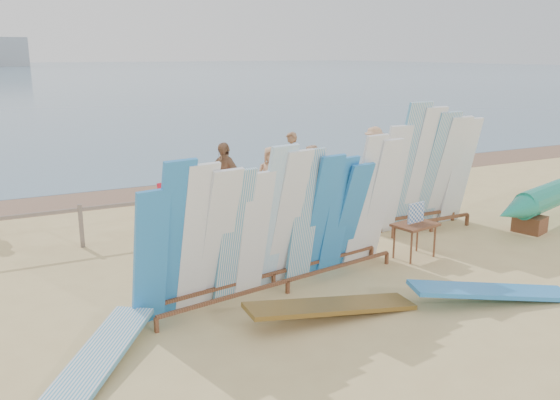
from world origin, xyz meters
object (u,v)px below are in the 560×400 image
main_surfboard_rack (281,225)px  beachgoer_8 (311,176)px  flat_board_d (491,302)px  beachgoer_10 (390,166)px  flat_board_e (94,374)px  beach_chair_right (173,208)px  beachgoer_extra_0 (374,154)px  flat_board_c (332,317)px  side_surfboard_rack (427,173)px  beach_chair_left (232,206)px  beachgoer_7 (291,163)px  vendor_table (414,240)px  beachgoer_6 (271,176)px  beachgoer_4 (224,178)px  stroller (227,200)px

main_surfboard_rack → beachgoer_8: main_surfboard_rack is taller
flat_board_d → beachgoer_10: bearing=-6.9°
flat_board_e → beach_chair_right: (2.96, 6.46, 0.25)m
beach_chair_right → beachgoer_extra_0: beachgoer_extra_0 is taller
flat_board_c → beachgoer_10: (5.50, 5.96, 0.84)m
side_surfboard_rack → beach_chair_right: bearing=143.7°
flat_board_e → beach_chair_left: 7.33m
side_surfboard_rack → beachgoer_8: size_ratio=1.82×
flat_board_e → beachgoer_7: bearing=83.7°
flat_board_d → vendor_table: bearing=10.6°
flat_board_c → flat_board_d: bearing=-100.5°
beachgoer_extra_0 → beachgoer_6: (-4.14, -1.28, -0.07)m
vendor_table → flat_board_d: vendor_table is taller
flat_board_e → beachgoer_6: (5.59, 6.52, 0.77)m
main_surfboard_rack → beach_chair_right: bearing=83.5°
beachgoer_extra_0 → vendor_table: bearing=19.8°
flat_board_d → flat_board_c: flat_board_c is taller
beach_chair_left → beachgoer_10: (4.71, 0.07, 0.57)m
side_surfboard_rack → flat_board_d: side_surfboard_rack is taller
flat_board_c → beachgoer_10: 8.15m
beach_chair_right → beachgoer_10: (6.02, -0.45, 0.59)m
vendor_table → beach_chair_left: vendor_table is taller
main_surfboard_rack → beach_chair_right: size_ratio=5.99×
vendor_table → beachgoer_8: bearing=77.2°
side_surfboard_rack → beachgoer_extra_0: size_ratio=1.72×
beach_chair_right → beachgoer_4: (1.26, -0.17, 0.64)m
flat_board_c → beachgoer_8: (3.01, 5.94, 0.79)m
beach_chair_left → flat_board_d: bearing=-53.3°
flat_board_c → flat_board_e: bearing=94.6°
vendor_table → beach_chair_right: size_ratio=1.29×
beachgoer_8 → beachgoer_7: beachgoer_7 is taller
vendor_table → beachgoer_extra_0: bearing=50.4°
flat_board_e → stroller: bearing=90.7°
stroller → beachgoer_4: (0.04, 0.30, 0.47)m
side_surfboard_rack → beach_chair_right: side_surfboard_rack is taller
flat_board_d → beachgoer_8: size_ratio=1.70×
stroller → beachgoer_6: 1.55m
main_surfboard_rack → flat_board_e: main_surfboard_rack is taller
flat_board_d → main_surfboard_rack: bearing=71.7°
vendor_table → beach_chair_right: vendor_table is taller
beach_chair_left → beach_chair_right: (-1.31, 0.51, -0.02)m
vendor_table → beach_chair_left: 4.77m
main_surfboard_rack → beachgoer_6: 5.66m
flat_board_d → beachgoer_4: bearing=31.8°
beach_chair_left → side_surfboard_rack: bearing=-18.5°
beachgoer_7 → beachgoer_4: beachgoer_4 is taller
flat_board_c → beachgoer_10: size_ratio=1.61×
side_surfboard_rack → beach_chair_left: size_ratio=3.13×
beach_chair_right → beachgoer_10: beachgoer_10 is taller
stroller → beachgoer_8: (2.30, 0.01, 0.38)m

